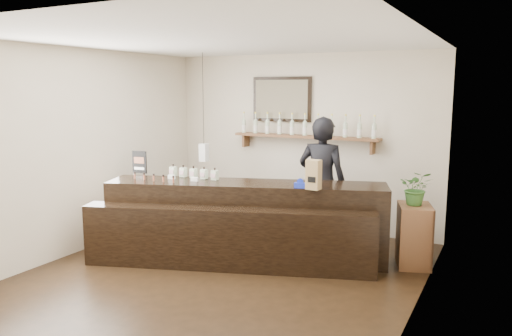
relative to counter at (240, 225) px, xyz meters
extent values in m
plane|color=black|center=(0.06, -0.56, -0.48)|extent=(5.00, 5.00, 0.00)
plane|color=beige|center=(0.06, 1.94, 0.92)|extent=(4.50, 0.00, 4.50)
plane|color=beige|center=(0.06, -3.06, 0.92)|extent=(4.50, 0.00, 4.50)
plane|color=beige|center=(-2.19, -0.56, 0.92)|extent=(0.00, 5.00, 5.00)
plane|color=beige|center=(2.31, -0.56, 0.92)|extent=(0.00, 5.00, 5.00)
plane|color=white|center=(0.06, -0.56, 2.32)|extent=(5.00, 5.00, 0.00)
cube|color=brown|center=(0.16, 1.81, 1.02)|extent=(2.40, 0.25, 0.04)
cube|color=brown|center=(-0.92, 1.84, 0.90)|extent=(0.04, 0.20, 0.20)
cube|color=brown|center=(1.24, 1.84, 0.90)|extent=(0.04, 0.20, 0.20)
cube|color=black|center=(-0.29, 1.91, 1.60)|extent=(1.02, 0.04, 0.72)
cube|color=#483F2E|center=(-0.29, 1.88, 1.60)|extent=(0.92, 0.01, 0.62)
cube|color=white|center=(-1.24, 1.04, 0.77)|extent=(0.12, 0.12, 0.28)
cylinder|color=black|center=(-1.24, 1.04, 1.61)|extent=(0.01, 0.01, 1.41)
cylinder|color=beige|center=(-0.94, 1.81, 1.14)|extent=(0.07, 0.07, 0.20)
cone|color=beige|center=(-0.94, 1.81, 1.27)|extent=(0.07, 0.07, 0.05)
cylinder|color=beige|center=(-0.94, 1.81, 1.33)|extent=(0.02, 0.02, 0.07)
cylinder|color=yellow|center=(-0.94, 1.81, 1.37)|extent=(0.03, 0.03, 0.02)
cylinder|color=white|center=(-0.94, 1.81, 1.12)|extent=(0.07, 0.07, 0.09)
cylinder|color=beige|center=(-0.72, 1.81, 1.14)|extent=(0.07, 0.07, 0.20)
cone|color=beige|center=(-0.72, 1.81, 1.27)|extent=(0.07, 0.07, 0.05)
cylinder|color=beige|center=(-0.72, 1.81, 1.33)|extent=(0.02, 0.02, 0.07)
cylinder|color=yellow|center=(-0.72, 1.81, 1.37)|extent=(0.03, 0.03, 0.02)
cylinder|color=white|center=(-0.72, 1.81, 1.12)|extent=(0.07, 0.07, 0.09)
cylinder|color=beige|center=(-0.50, 1.81, 1.14)|extent=(0.07, 0.07, 0.20)
cone|color=beige|center=(-0.50, 1.81, 1.27)|extent=(0.07, 0.07, 0.05)
cylinder|color=beige|center=(-0.50, 1.81, 1.33)|extent=(0.02, 0.02, 0.07)
cylinder|color=yellow|center=(-0.50, 1.81, 1.37)|extent=(0.03, 0.03, 0.02)
cylinder|color=white|center=(-0.50, 1.81, 1.12)|extent=(0.07, 0.07, 0.09)
cylinder|color=beige|center=(-0.28, 1.81, 1.14)|extent=(0.07, 0.07, 0.20)
cone|color=beige|center=(-0.28, 1.81, 1.27)|extent=(0.07, 0.07, 0.05)
cylinder|color=beige|center=(-0.28, 1.81, 1.33)|extent=(0.02, 0.02, 0.07)
cylinder|color=yellow|center=(-0.28, 1.81, 1.37)|extent=(0.03, 0.03, 0.02)
cylinder|color=white|center=(-0.28, 1.81, 1.12)|extent=(0.07, 0.07, 0.09)
cylinder|color=beige|center=(-0.06, 1.81, 1.14)|extent=(0.07, 0.07, 0.20)
cone|color=beige|center=(-0.06, 1.81, 1.27)|extent=(0.07, 0.07, 0.05)
cylinder|color=beige|center=(-0.06, 1.81, 1.33)|extent=(0.02, 0.02, 0.07)
cylinder|color=yellow|center=(-0.06, 1.81, 1.37)|extent=(0.03, 0.03, 0.02)
cylinder|color=white|center=(-0.06, 1.81, 1.12)|extent=(0.07, 0.07, 0.09)
cylinder|color=beige|center=(0.16, 1.81, 1.14)|extent=(0.07, 0.07, 0.20)
cone|color=beige|center=(0.16, 1.81, 1.27)|extent=(0.07, 0.07, 0.05)
cylinder|color=beige|center=(0.16, 1.81, 1.33)|extent=(0.02, 0.02, 0.07)
cylinder|color=yellow|center=(0.16, 1.81, 1.37)|extent=(0.03, 0.03, 0.02)
cylinder|color=white|center=(0.16, 1.81, 1.12)|extent=(0.07, 0.07, 0.09)
cylinder|color=beige|center=(0.38, 1.81, 1.14)|extent=(0.07, 0.07, 0.20)
cone|color=beige|center=(0.38, 1.81, 1.27)|extent=(0.07, 0.07, 0.05)
cylinder|color=beige|center=(0.38, 1.81, 1.33)|extent=(0.02, 0.02, 0.07)
cylinder|color=yellow|center=(0.38, 1.81, 1.37)|extent=(0.03, 0.03, 0.02)
cylinder|color=white|center=(0.38, 1.81, 1.12)|extent=(0.07, 0.07, 0.09)
cylinder|color=beige|center=(0.60, 1.81, 1.14)|extent=(0.07, 0.07, 0.20)
cone|color=beige|center=(0.60, 1.81, 1.27)|extent=(0.07, 0.07, 0.05)
cylinder|color=beige|center=(0.60, 1.81, 1.33)|extent=(0.02, 0.02, 0.07)
cylinder|color=yellow|center=(0.60, 1.81, 1.37)|extent=(0.03, 0.03, 0.02)
cylinder|color=white|center=(0.60, 1.81, 1.12)|extent=(0.07, 0.07, 0.09)
cylinder|color=beige|center=(0.82, 1.81, 1.14)|extent=(0.07, 0.07, 0.20)
cone|color=beige|center=(0.82, 1.81, 1.27)|extent=(0.07, 0.07, 0.05)
cylinder|color=beige|center=(0.82, 1.81, 1.33)|extent=(0.02, 0.02, 0.07)
cylinder|color=yellow|center=(0.82, 1.81, 1.37)|extent=(0.03, 0.03, 0.02)
cylinder|color=white|center=(0.82, 1.81, 1.12)|extent=(0.07, 0.07, 0.09)
cylinder|color=beige|center=(1.04, 1.81, 1.14)|extent=(0.07, 0.07, 0.20)
cone|color=beige|center=(1.04, 1.81, 1.27)|extent=(0.07, 0.07, 0.05)
cylinder|color=beige|center=(1.04, 1.81, 1.33)|extent=(0.02, 0.02, 0.07)
cylinder|color=yellow|center=(1.04, 1.81, 1.37)|extent=(0.03, 0.03, 0.02)
cylinder|color=white|center=(1.04, 1.81, 1.12)|extent=(0.07, 0.07, 0.09)
cylinder|color=beige|center=(1.26, 1.81, 1.14)|extent=(0.07, 0.07, 0.20)
cone|color=beige|center=(1.26, 1.81, 1.27)|extent=(0.07, 0.07, 0.05)
cylinder|color=beige|center=(1.26, 1.81, 1.33)|extent=(0.02, 0.02, 0.07)
cylinder|color=yellow|center=(1.26, 1.81, 1.37)|extent=(0.03, 0.03, 0.02)
cylinder|color=white|center=(1.26, 1.81, 1.12)|extent=(0.07, 0.07, 0.09)
cube|color=black|center=(0.01, 0.14, 0.03)|extent=(3.69, 1.81, 1.03)
cube|color=black|center=(0.01, -0.35, -0.09)|extent=(3.59, 1.50, 0.78)
cube|color=white|center=(-1.02, -0.10, 0.57)|extent=(0.10, 0.04, 0.05)
cube|color=white|center=(-0.64, -0.10, 0.57)|extent=(0.10, 0.04, 0.05)
cube|color=#E3D48B|center=(-1.70, -0.35, 0.36)|extent=(0.12, 0.12, 0.12)
cube|color=#E3D48B|center=(-1.70, -0.35, 0.48)|extent=(0.12, 0.12, 0.12)
cube|color=beige|center=(-1.13, 0.08, 0.62)|extent=(0.08, 0.08, 0.13)
cube|color=#D3A4AD|center=(-1.13, 0.03, 0.62)|extent=(0.07, 0.00, 0.06)
cylinder|color=black|center=(-1.13, 0.08, 0.70)|extent=(0.02, 0.02, 0.03)
cube|color=beige|center=(-0.96, 0.08, 0.62)|extent=(0.08, 0.08, 0.13)
cube|color=#D3A4AD|center=(-0.96, 0.03, 0.62)|extent=(0.07, 0.00, 0.06)
cylinder|color=black|center=(-0.96, 0.08, 0.70)|extent=(0.02, 0.02, 0.03)
cube|color=beige|center=(-0.78, 0.08, 0.62)|extent=(0.08, 0.08, 0.13)
cube|color=#D3A4AD|center=(-0.78, 0.03, 0.62)|extent=(0.07, 0.00, 0.06)
cylinder|color=black|center=(-0.78, 0.08, 0.70)|extent=(0.02, 0.02, 0.03)
cube|color=beige|center=(-0.61, 0.08, 0.62)|extent=(0.08, 0.08, 0.13)
cube|color=#D3A4AD|center=(-0.61, 0.03, 0.62)|extent=(0.07, 0.00, 0.06)
cylinder|color=black|center=(-0.61, 0.08, 0.70)|extent=(0.02, 0.02, 0.03)
cube|color=beige|center=(-0.44, 0.08, 0.62)|extent=(0.08, 0.08, 0.13)
cube|color=#D3A4AD|center=(-0.44, 0.03, 0.62)|extent=(0.07, 0.00, 0.06)
cylinder|color=black|center=(-0.44, 0.08, 0.70)|extent=(0.02, 0.02, 0.03)
cylinder|color=#9B4F34|center=(-1.45, -0.35, 0.40)|extent=(0.07, 0.07, 0.20)
cone|color=#9B4F34|center=(-1.45, -0.35, 0.53)|extent=(0.07, 0.07, 0.05)
cylinder|color=#9B4F34|center=(-1.45, -0.35, 0.59)|extent=(0.02, 0.02, 0.07)
cylinder|color=black|center=(-1.45, -0.35, 0.63)|extent=(0.03, 0.03, 0.02)
cylinder|color=white|center=(-1.45, -0.35, 0.38)|extent=(0.07, 0.07, 0.09)
cylinder|color=#9B4F34|center=(-1.29, -0.35, 0.40)|extent=(0.07, 0.07, 0.20)
cone|color=#9B4F34|center=(-1.29, -0.35, 0.53)|extent=(0.07, 0.07, 0.05)
cylinder|color=#9B4F34|center=(-1.29, -0.35, 0.59)|extent=(0.02, 0.02, 0.07)
cylinder|color=black|center=(-1.29, -0.35, 0.63)|extent=(0.03, 0.03, 0.02)
cylinder|color=white|center=(-1.29, -0.35, 0.38)|extent=(0.07, 0.07, 0.09)
cylinder|color=#9B4F34|center=(-1.13, -0.35, 0.40)|extent=(0.07, 0.07, 0.20)
cone|color=#9B4F34|center=(-1.13, -0.35, 0.53)|extent=(0.07, 0.07, 0.05)
cylinder|color=#9B4F34|center=(-1.13, -0.35, 0.59)|extent=(0.02, 0.02, 0.07)
cylinder|color=black|center=(-1.13, -0.35, 0.63)|extent=(0.03, 0.03, 0.02)
cylinder|color=white|center=(-1.13, -0.35, 0.38)|extent=(0.07, 0.07, 0.09)
cylinder|color=#9B4F34|center=(-0.97, -0.35, 0.40)|extent=(0.07, 0.07, 0.20)
cone|color=#9B4F34|center=(-0.97, -0.35, 0.53)|extent=(0.07, 0.07, 0.05)
cylinder|color=#9B4F34|center=(-0.97, -0.35, 0.59)|extent=(0.02, 0.02, 0.07)
cylinder|color=black|center=(-0.97, -0.35, 0.63)|extent=(0.03, 0.03, 0.02)
cylinder|color=white|center=(-0.97, -0.35, 0.38)|extent=(0.07, 0.07, 0.09)
cylinder|color=#9B4F34|center=(-0.81, -0.35, 0.40)|extent=(0.07, 0.07, 0.20)
cone|color=#9B4F34|center=(-0.81, -0.35, 0.53)|extent=(0.07, 0.07, 0.05)
cylinder|color=#9B4F34|center=(-0.81, -0.35, 0.59)|extent=(0.02, 0.02, 0.07)
cylinder|color=black|center=(-0.81, -0.35, 0.63)|extent=(0.03, 0.03, 0.02)
cylinder|color=white|center=(-0.81, -0.35, 0.38)|extent=(0.07, 0.07, 0.09)
cube|color=black|center=(-1.73, 0.07, 0.71)|extent=(0.23, 0.05, 0.33)
cube|color=brown|center=(-1.73, 0.06, 0.74)|extent=(0.17, 0.02, 0.09)
cube|color=white|center=(-1.73, 0.06, 0.62)|extent=(0.17, 0.02, 0.04)
cube|color=olive|center=(0.96, 0.12, 0.73)|extent=(0.18, 0.14, 0.37)
cube|color=black|center=(0.96, 0.06, 0.68)|extent=(0.10, 0.01, 0.07)
cube|color=#192CB2|center=(0.78, 0.13, 0.58)|extent=(0.15, 0.09, 0.07)
cylinder|color=#192CB2|center=(0.78, 0.13, 0.63)|extent=(0.08, 0.05, 0.08)
cube|color=brown|center=(2.06, 0.86, -0.08)|extent=(0.54, 0.64, 0.79)
imported|color=#356428|center=(2.06, 0.86, 0.53)|extent=(0.44, 0.40, 0.44)
imported|color=black|center=(0.76, 0.99, 0.58)|extent=(0.79, 0.53, 2.12)
camera|label=1|loc=(3.11, -5.54, 1.77)|focal=35.00mm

